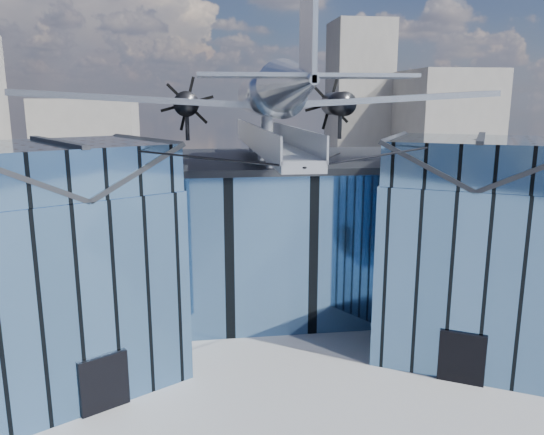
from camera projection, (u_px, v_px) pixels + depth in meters
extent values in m
plane|color=gray|center=(277.00, 352.00, 29.41)|extent=(120.00, 120.00, 0.00)
cube|color=#4F77A1|center=(258.00, 231.00, 37.10)|extent=(28.00, 14.00, 9.50)
cube|color=#222429|center=(258.00, 160.00, 36.04)|extent=(28.00, 14.00, 0.40)
cube|color=#4F77A1|center=(69.00, 285.00, 26.00)|extent=(11.79, 11.43, 9.50)
cube|color=#4F77A1|center=(59.00, 167.00, 24.75)|extent=(11.56, 11.20, 2.20)
cube|color=#222429|center=(6.00, 171.00, 23.40)|extent=(7.98, 9.23, 2.40)
cube|color=#222429|center=(106.00, 163.00, 26.10)|extent=(7.98, 9.23, 2.40)
cube|color=#222429|center=(57.00, 142.00, 24.50)|extent=(4.30, 7.10, 0.18)
cube|color=black|center=(104.00, 383.00, 23.62)|extent=(2.03, 1.32, 2.60)
cube|color=black|center=(153.00, 268.00, 28.71)|extent=(0.34, 0.34, 9.50)
cube|color=#4F77A1|center=(470.00, 267.00, 28.85)|extent=(11.79, 11.43, 9.50)
cube|color=#4F77A1|center=(479.00, 160.00, 27.60)|extent=(11.56, 11.20, 2.20)
cube|color=#222429|center=(434.00, 158.00, 28.42)|extent=(7.98, 9.23, 2.40)
cube|color=#222429|center=(527.00, 162.00, 26.78)|extent=(7.98, 9.23, 2.40)
cube|color=#222429|center=(481.00, 138.00, 27.36)|extent=(4.30, 7.10, 0.18)
cube|color=black|center=(462.00, 358.00, 25.92)|extent=(2.03, 1.32, 2.60)
cube|color=black|center=(387.00, 258.00, 30.50)|extent=(0.34, 0.34, 9.50)
cube|color=#9B9FA8|center=(268.00, 146.00, 30.42)|extent=(1.80, 21.00, 0.50)
cube|color=#9B9FA8|center=(253.00, 134.00, 30.16)|extent=(0.08, 21.00, 1.10)
cube|color=#9B9FA8|center=(284.00, 134.00, 30.41)|extent=(0.08, 21.00, 1.10)
cylinder|color=#9B9FA8|center=(252.00, 145.00, 39.76)|extent=(0.44, 0.44, 1.35)
cylinder|color=#9B9FA8|center=(261.00, 152.00, 33.95)|extent=(0.44, 0.44, 1.35)
cylinder|color=#9B9FA8|center=(270.00, 158.00, 30.08)|extent=(0.44, 0.44, 1.35)
cylinder|color=#9B9FA8|center=(267.00, 129.00, 30.70)|extent=(0.70, 0.70, 1.40)
cylinder|color=black|center=(169.00, 154.00, 22.39)|extent=(10.55, 6.08, 0.69)
cylinder|color=black|center=(406.00, 151.00, 23.81)|extent=(10.55, 6.08, 0.69)
cylinder|color=black|center=(218.00, 160.00, 28.20)|extent=(6.09, 17.04, 1.19)
cylinder|color=black|center=(327.00, 158.00, 29.01)|extent=(6.09, 17.04, 1.19)
cylinder|color=#B1B6BF|center=(267.00, 94.00, 30.29)|extent=(2.50, 11.00, 2.50)
sphere|color=#B1B6BF|center=(257.00, 95.00, 35.61)|extent=(2.50, 2.50, 2.50)
cube|color=black|center=(258.00, 84.00, 34.49)|extent=(1.60, 1.40, 0.50)
cone|color=#B1B6BF|center=(296.00, 83.00, 21.51)|extent=(2.50, 7.00, 2.50)
cube|color=#B1B6BF|center=(308.00, 35.00, 18.95)|extent=(0.18, 2.40, 3.40)
cube|color=#B1B6BF|center=(307.00, 76.00, 19.34)|extent=(8.00, 1.80, 0.14)
cube|color=#B1B6BF|center=(144.00, 99.00, 30.37)|extent=(14.00, 3.20, 1.08)
cylinder|color=black|center=(187.00, 104.00, 31.33)|extent=(1.44, 3.20, 1.44)
cone|color=black|center=(187.00, 104.00, 33.07)|extent=(0.70, 0.70, 0.70)
cube|color=black|center=(187.00, 104.00, 33.21)|extent=(1.05, 0.06, 3.33)
cube|color=black|center=(187.00, 104.00, 33.21)|extent=(2.53, 0.06, 2.53)
cube|color=black|center=(187.00, 104.00, 33.21)|extent=(3.33, 0.06, 1.05)
cylinder|color=black|center=(187.00, 125.00, 31.01)|extent=(0.24, 0.24, 1.75)
cube|color=#B1B6BF|center=(379.00, 100.00, 32.27)|extent=(14.00, 3.20, 1.08)
cylinder|color=black|center=(338.00, 104.00, 32.58)|extent=(1.44, 3.20, 1.44)
cone|color=black|center=(331.00, 104.00, 34.32)|extent=(0.70, 0.70, 0.70)
cube|color=black|center=(330.00, 104.00, 34.46)|extent=(1.05, 0.06, 3.33)
cube|color=black|center=(330.00, 104.00, 34.46)|extent=(2.53, 0.06, 2.53)
cube|color=black|center=(330.00, 104.00, 34.46)|extent=(3.33, 0.06, 1.05)
cylinder|color=black|center=(340.00, 124.00, 32.26)|extent=(0.24, 0.24, 1.75)
cube|color=slate|center=(443.00, 133.00, 78.27)|extent=(12.00, 14.00, 18.00)
cube|color=slate|center=(89.00, 147.00, 78.41)|extent=(14.00, 10.00, 14.00)
cube|color=slate|center=(358.00, 105.00, 85.73)|extent=(9.00, 9.00, 26.00)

